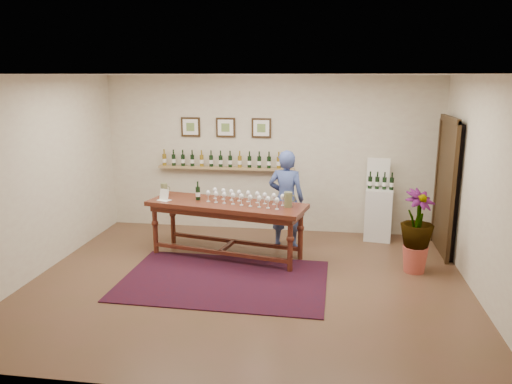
# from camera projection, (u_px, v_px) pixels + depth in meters

# --- Properties ---
(ground) EXTENTS (6.00, 6.00, 0.00)m
(ground) POSITION_uv_depth(u_px,v_px,m) (248.00, 282.00, 6.89)
(ground) COLOR brown
(ground) RESTS_ON ground
(room_shell) EXTENTS (6.00, 6.00, 6.00)m
(room_shell) POSITION_uv_depth(u_px,v_px,m) (393.00, 181.00, 8.13)
(room_shell) COLOR beige
(room_shell) RESTS_ON ground
(rug) EXTENTS (2.86, 1.94, 0.02)m
(rug) POSITION_uv_depth(u_px,v_px,m) (224.00, 280.00, 6.95)
(rug) COLOR #4E0E13
(rug) RESTS_ON ground
(tasting_table) EXTENTS (2.57, 1.28, 0.87)m
(tasting_table) POSITION_uv_depth(u_px,v_px,m) (226.00, 211.00, 7.73)
(tasting_table) COLOR #491712
(tasting_table) RESTS_ON ground
(table_glasses) EXTENTS (1.38, 0.65, 0.19)m
(table_glasses) POSITION_uv_depth(u_px,v_px,m) (245.00, 198.00, 7.63)
(table_glasses) COLOR white
(table_glasses) RESTS_ON tasting_table
(table_bottles) EXTENTS (0.28, 0.18, 0.28)m
(table_bottles) POSITION_uv_depth(u_px,v_px,m) (199.00, 191.00, 7.88)
(table_bottles) COLOR black
(table_bottles) RESTS_ON tasting_table
(pitcher_left) EXTENTS (0.14, 0.14, 0.20)m
(pitcher_left) POSITION_uv_depth(u_px,v_px,m) (164.00, 189.00, 8.15)
(pitcher_left) COLOR #666B42
(pitcher_left) RESTS_ON tasting_table
(pitcher_right) EXTENTS (0.18, 0.18, 0.23)m
(pitcher_right) POSITION_uv_depth(u_px,v_px,m) (288.00, 200.00, 7.43)
(pitcher_right) COLOR #666B42
(pitcher_right) RESTS_ON tasting_table
(menu_card) EXTENTS (0.23, 0.20, 0.18)m
(menu_card) POSITION_uv_depth(u_px,v_px,m) (164.00, 195.00, 7.85)
(menu_card) COLOR white
(menu_card) RESTS_ON tasting_table
(display_pedestal) EXTENTS (0.50, 0.50, 0.90)m
(display_pedestal) POSITION_uv_depth(u_px,v_px,m) (379.00, 214.00, 8.64)
(display_pedestal) COLOR silver
(display_pedestal) RESTS_ON ground
(pedestal_bottles) EXTENTS (0.30, 0.12, 0.30)m
(pedestal_bottles) POSITION_uv_depth(u_px,v_px,m) (381.00, 181.00, 8.49)
(pedestal_bottles) COLOR black
(pedestal_bottles) RESTS_ON display_pedestal
(info_sign) EXTENTS (0.39, 0.07, 0.53)m
(info_sign) POSITION_uv_depth(u_px,v_px,m) (378.00, 172.00, 8.63)
(info_sign) COLOR white
(info_sign) RESTS_ON display_pedestal
(potted_plant) EXTENTS (0.78, 0.78, 1.05)m
(potted_plant) POSITION_uv_depth(u_px,v_px,m) (417.00, 231.00, 7.14)
(potted_plant) COLOR #B3493B
(potted_plant) RESTS_ON ground
(person) EXTENTS (0.63, 0.45, 1.63)m
(person) POSITION_uv_depth(u_px,v_px,m) (286.00, 199.00, 8.18)
(person) COLOR #3C4E8E
(person) RESTS_ON ground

